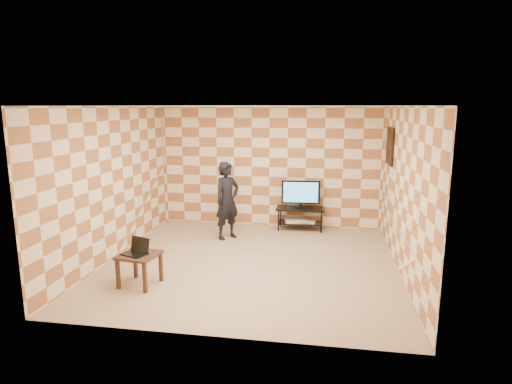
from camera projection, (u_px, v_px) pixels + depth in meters
floor at (251, 263)px, 7.52m from camera, size 5.00×5.00×0.00m
wall_back at (269, 167)px, 9.67m from camera, size 5.00×0.02×2.70m
wall_front at (212, 227)px, 4.83m from camera, size 5.00×0.02×2.70m
wall_left at (113, 183)px, 7.65m from camera, size 0.02×5.00×2.70m
wall_right at (404, 192)px, 6.86m from camera, size 0.02×5.00×2.70m
ceiling at (250, 106)px, 6.99m from camera, size 5.00×5.00×0.02m
wall_art at (390, 146)px, 8.25m from camera, size 0.04×0.72×0.72m
tv_stand at (300, 214)px, 9.47m from camera, size 1.06×0.48×0.50m
tv at (301, 193)px, 9.38m from camera, size 0.84×0.18×0.61m
dvd_player at (295, 220)px, 9.52m from camera, size 0.52×0.42×0.08m
game_console at (310, 222)px, 9.43m from camera, size 0.24×0.20×0.05m
side_table at (139, 259)px, 6.50m from camera, size 0.63×0.63×0.50m
laptop at (136, 250)px, 6.48m from camera, size 0.44×0.39×0.24m
person at (227, 201)px, 8.77m from camera, size 0.67×0.70×1.60m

